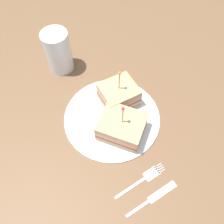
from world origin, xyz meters
TOP-DOWN VIEW (x-y plane):
  - ground_plane at (0.00, 0.00)cm, footprint 110.19×110.19cm
  - plate at (0.00, 0.00)cm, footprint 24.23×24.23cm
  - sandwich_half_front at (-1.61, -5.07)cm, footprint 11.48×11.18cm
  - sandwich_half_back at (-2.36, 4.13)cm, footprint 12.50×11.52cm
  - drink_glass at (14.98, -17.04)cm, footprint 7.11×7.11cm
  - fork at (-7.66, 15.18)cm, footprint 11.45×8.12cm
  - knife at (-9.31, 19.25)cm, footprint 11.31×7.78cm

SIDE VIEW (x-z plane):
  - ground_plane at x=0.00cm, z-range -2.00..0.00cm
  - fork at x=-7.66cm, z-range 0.00..0.35cm
  - knife at x=-9.31cm, z-range 0.00..0.35cm
  - plate at x=0.00cm, z-range 0.00..0.84cm
  - sandwich_half_back at x=-2.36cm, z-range -1.98..8.48cm
  - sandwich_half_front at x=-1.61cm, z-range -2.09..8.83cm
  - drink_glass at x=14.98cm, z-range -0.68..11.32cm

